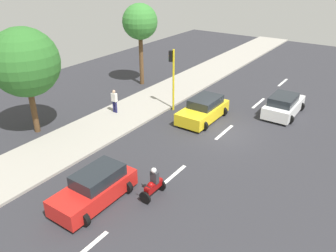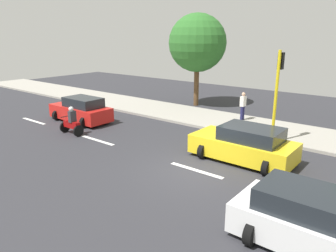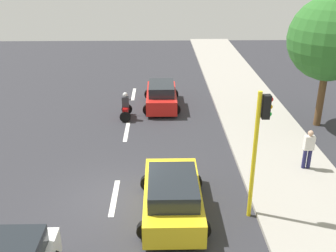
{
  "view_description": "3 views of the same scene",
  "coord_description": "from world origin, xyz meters",
  "px_view_note": "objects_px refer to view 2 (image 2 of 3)",
  "views": [
    {
      "loc": [
        -8.0,
        18.02,
        9.99
      ],
      "look_at": [
        2.25,
        3.13,
        1.09
      ],
      "focal_mm": 36.15,
      "sensor_mm": 36.0,
      "label": 1
    },
    {
      "loc": [
        -9.88,
        -6.43,
        5.19
      ],
      "look_at": [
        1.68,
        2.75,
        0.96
      ],
      "focal_mm": 34.5,
      "sensor_mm": 36.0,
      "label": 2
    },
    {
      "loc": [
        1.73,
        -12.42,
        8.21
      ],
      "look_at": [
        2.05,
        3.07,
        1.56
      ],
      "focal_mm": 42.13,
      "sensor_mm": 36.0,
      "label": 3
    }
  ],
  "objects_px": {
    "motorcycle": "(71,123)",
    "traffic_light_corner": "(278,85)",
    "street_tree_south": "(197,43)",
    "car_yellow_cab": "(245,145)",
    "car_red": "(81,110)",
    "car_white": "(315,223)",
    "pedestrian_near_signal": "(243,105)"
  },
  "relations": [
    {
      "from": "car_white",
      "to": "street_tree_south",
      "type": "bearing_deg",
      "value": 43.63
    },
    {
      "from": "motorcycle",
      "to": "car_yellow_cab",
      "type": "bearing_deg",
      "value": -75.52
    },
    {
      "from": "motorcycle",
      "to": "street_tree_south",
      "type": "height_order",
      "value": "street_tree_south"
    },
    {
      "from": "car_red",
      "to": "motorcycle",
      "type": "distance_m",
      "value": 2.64
    },
    {
      "from": "pedestrian_near_signal",
      "to": "motorcycle",
      "type": "bearing_deg",
      "value": 142.78
    },
    {
      "from": "car_white",
      "to": "pedestrian_near_signal",
      "type": "distance_m",
      "value": 12.03
    },
    {
      "from": "motorcycle",
      "to": "street_tree_south",
      "type": "xyz_separation_m",
      "value": [
        10.22,
        -1.12,
        3.9
      ]
    },
    {
      "from": "car_red",
      "to": "traffic_light_corner",
      "type": "relative_size",
      "value": 0.91
    },
    {
      "from": "traffic_light_corner",
      "to": "car_white",
      "type": "bearing_deg",
      "value": -151.89
    },
    {
      "from": "motorcycle",
      "to": "traffic_light_corner",
      "type": "relative_size",
      "value": 0.34
    },
    {
      "from": "car_yellow_cab",
      "to": "car_white",
      "type": "distance_m",
      "value": 5.84
    },
    {
      "from": "car_white",
      "to": "street_tree_south",
      "type": "height_order",
      "value": "street_tree_south"
    },
    {
      "from": "car_red",
      "to": "traffic_light_corner",
      "type": "xyz_separation_m",
      "value": [
        3.04,
        -10.8,
        2.22
      ]
    },
    {
      "from": "car_yellow_cab",
      "to": "pedestrian_near_signal",
      "type": "bearing_deg",
      "value": 26.69
    },
    {
      "from": "car_yellow_cab",
      "to": "car_red",
      "type": "relative_size",
      "value": 1.05
    },
    {
      "from": "car_white",
      "to": "traffic_light_corner",
      "type": "relative_size",
      "value": 0.91
    },
    {
      "from": "car_yellow_cab",
      "to": "car_red",
      "type": "height_order",
      "value": "same"
    },
    {
      "from": "car_white",
      "to": "traffic_light_corner",
      "type": "xyz_separation_m",
      "value": [
        7.03,
        3.75,
        2.22
      ]
    },
    {
      "from": "car_red",
      "to": "traffic_light_corner",
      "type": "distance_m",
      "value": 11.43
    },
    {
      "from": "car_white",
      "to": "motorcycle",
      "type": "distance_m",
      "value": 12.94
    },
    {
      "from": "car_yellow_cab",
      "to": "street_tree_south",
      "type": "distance_m",
      "value": 11.71
    },
    {
      "from": "pedestrian_near_signal",
      "to": "traffic_light_corner",
      "type": "xyz_separation_m",
      "value": [
        -2.91,
        -3.02,
        1.87
      ]
    },
    {
      "from": "car_white",
      "to": "pedestrian_near_signal",
      "type": "bearing_deg",
      "value": 34.29
    },
    {
      "from": "motorcycle",
      "to": "pedestrian_near_signal",
      "type": "bearing_deg",
      "value": -37.22
    },
    {
      "from": "car_yellow_cab",
      "to": "car_white",
      "type": "height_order",
      "value": "same"
    },
    {
      "from": "car_red",
      "to": "pedestrian_near_signal",
      "type": "relative_size",
      "value": 2.43
    },
    {
      "from": "car_yellow_cab",
      "to": "street_tree_south",
      "type": "height_order",
      "value": "street_tree_south"
    },
    {
      "from": "motorcycle",
      "to": "pedestrian_near_signal",
      "type": "distance_m",
      "value": 9.95
    },
    {
      "from": "motorcycle",
      "to": "traffic_light_corner",
      "type": "height_order",
      "value": "traffic_light_corner"
    },
    {
      "from": "car_white",
      "to": "pedestrian_near_signal",
      "type": "relative_size",
      "value": 2.43
    },
    {
      "from": "pedestrian_near_signal",
      "to": "traffic_light_corner",
      "type": "distance_m",
      "value": 4.59
    },
    {
      "from": "traffic_light_corner",
      "to": "car_red",
      "type": "bearing_deg",
      "value": 105.73
    }
  ]
}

